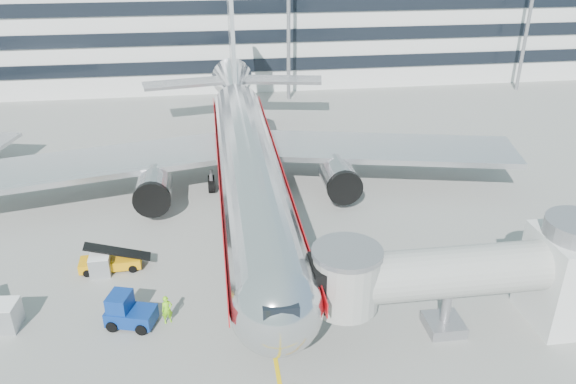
{
  "coord_description": "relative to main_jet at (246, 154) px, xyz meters",
  "views": [
    {
      "loc": [
        -2.72,
        -33.66,
        22.59
      ],
      "look_at": [
        2.61,
        4.25,
        4.0
      ],
      "focal_mm": 35.0,
      "sensor_mm": 36.0,
      "label": 1
    }
  ],
  "objects": [
    {
      "name": "main_jet",
      "position": [
        0.0,
        0.0,
        0.0
      ],
      "size": [
        50.95,
        48.7,
        16.06
      ],
      "color": "silver",
      "rests_on": "ground"
    },
    {
      "name": "terminal",
      "position": [
        0.0,
        46.23,
        3.57
      ],
      "size": [
        150.0,
        24.25,
        15.6
      ],
      "color": "silver",
      "rests_on": "ground"
    },
    {
      "name": "ground",
      "position": [
        0.0,
        -11.72,
        -4.23
      ],
      "size": [
        180.0,
        180.0,
        0.0
      ],
      "primitive_type": "plane",
      "color": "gray",
      "rests_on": "ground"
    },
    {
      "name": "cargo_container_front",
      "position": [
        -16.03,
        -15.81,
        -3.34
      ],
      "size": [
        1.81,
        1.81,
        1.77
      ],
      "color": "#AAACB1",
      "rests_on": "ground"
    },
    {
      "name": "lead_in_line",
      "position": [
        0.0,
        -1.72,
        -4.23
      ],
      "size": [
        0.25,
        70.0,
        0.01
      ],
      "primitive_type": "cube",
      "color": "yellow",
      "rests_on": "ground"
    },
    {
      "name": "cargo_container_left",
      "position": [
        -11.18,
        -10.61,
        -3.49
      ],
      "size": [
        1.43,
        1.43,
        1.48
      ],
      "color": "#AAACB1",
      "rests_on": "ground"
    },
    {
      "name": "ramp_worker",
      "position": [
        -6.22,
        -16.69,
        -3.29
      ],
      "size": [
        0.8,
        0.65,
        1.9
      ],
      "primitive_type": "imported",
      "rotation": [
        0.0,
        0.0,
        0.33
      ],
      "color": "#7BD916",
      "rests_on": "ground"
    },
    {
      "name": "jet_bridge",
      "position": [
        12.18,
        -19.72,
        -0.36
      ],
      "size": [
        17.8,
        4.5,
        7.0
      ],
      "color": "silver",
      "rests_on": "ground"
    },
    {
      "name": "belt_loader",
      "position": [
        -10.57,
        -10.08,
        -3.63
      ],
      "size": [
        4.52,
        1.78,
        2.15
      ],
      "color": "orange",
      "rests_on": "ground"
    },
    {
      "name": "baggage_tug",
      "position": [
        -8.6,
        -16.54,
        -3.28
      ],
      "size": [
        3.26,
        2.54,
        2.18
      ],
      "color": "navy",
      "rests_on": "ground"
    }
  ]
}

